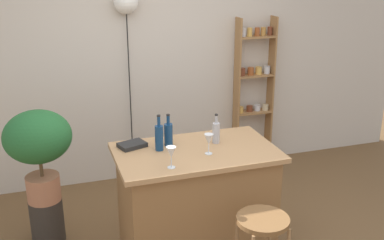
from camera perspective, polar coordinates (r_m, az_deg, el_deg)
The scene contains 13 objects.
back_wall at distance 5.12m, azimuth -5.50°, elevation 8.03°, with size 6.40×0.10×2.80m, color beige.
kitchen_counter at distance 3.93m, azimuth 0.46°, elevation -9.93°, with size 1.28×0.77×0.93m.
bar_stool at distance 3.42m, azimuth 8.52°, elevation -14.13°, with size 0.37×0.37×0.69m.
spice_shelf at distance 5.49m, azimuth 7.53°, elevation 3.28°, with size 0.45×0.16×1.77m.
plant_stool at distance 4.38m, azimuth -17.24°, elevation -11.61°, with size 0.29×0.29×0.41m, color #2D2823.
potted_plant at distance 4.07m, azimuth -18.23°, elevation -2.74°, with size 0.56×0.50×0.81m.
bottle_wine_red at distance 3.84m, azimuth 2.95°, elevation -1.48°, with size 0.06×0.06×0.25m.
bottle_spirits_clear at distance 3.69m, azimuth -4.03°, elevation -2.08°, with size 0.07×0.07×0.29m.
bottle_olive_oil at distance 3.79m, azimuth -2.89°, elevation -1.68°, with size 0.07×0.07×0.27m.
wine_glass_left at distance 3.61m, azimuth 2.06°, elevation -2.43°, with size 0.07×0.07×0.16m.
wine_glass_center at distance 3.38m, azimuth -2.56°, elevation -4.03°, with size 0.07×0.07×0.16m.
cookbook at distance 3.81m, azimuth -7.31°, elevation -3.03°, with size 0.21×0.15×0.04m, color black.
pendant_globe_light at distance 4.89m, azimuth -8.06°, elevation 13.93°, with size 0.26×0.26×2.09m.
Camera 1 is at (-1.10, -2.95, 2.38)m, focal length 43.74 mm.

